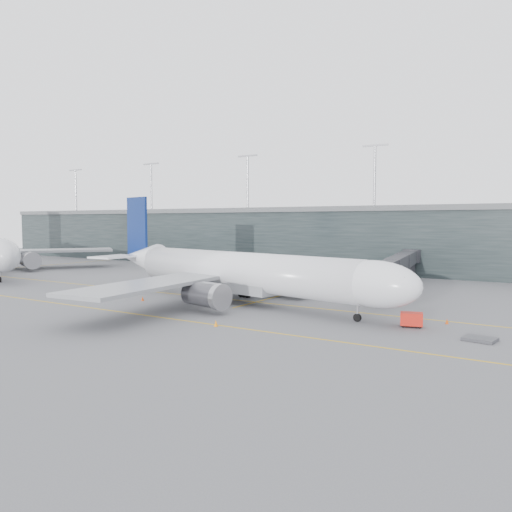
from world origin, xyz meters
The scene contains 17 objects.
ground centered at (0.00, 0.00, 0.00)m, with size 320.00×320.00×0.00m, color #57565B.
taxiline_a centered at (0.00, -4.00, 0.01)m, with size 160.00×0.25×0.02m, color gold.
taxiline_b centered at (0.00, -20.00, 0.01)m, with size 160.00×0.25×0.02m, color gold.
taxiline_lead_main centered at (5.00, 20.00, 0.01)m, with size 0.25×60.00×0.02m, color gold.
taxiline_lead_adj centered at (-75.00, 20.00, 0.01)m, with size 0.25×60.00×0.02m, color gold.
terminal centered at (0.00, 58.00, 7.62)m, with size 240.00×36.00×29.00m.
main_aircraft centered at (3.34, -5.85, 4.50)m, with size 56.92×52.72×16.04m.
jet_bridge centered at (19.44, 21.55, 4.44)m, with size 8.48×44.26×5.93m.
gse_cart centered at (28.81, -9.40, 0.91)m, with size 2.70×2.09×1.63m.
baggage_dolly centered at (36.24, -12.29, 0.18)m, with size 2.96×2.36×0.30m, color #38383D.
uld_a centered at (-4.86, 10.01, 1.05)m, with size 2.63×2.36×1.99m.
uld_b centered at (-3.69, 11.06, 0.94)m, with size 2.01×1.63×1.79m.
uld_c centered at (0.66, 11.59, 1.05)m, with size 2.50×2.17×1.99m.
cone_nose centered at (31.84, -5.55, 0.31)m, with size 0.39×0.39×0.62m, color #D3470B.
cone_wing_stbd centered at (10.14, -20.67, 0.36)m, with size 0.45×0.45×0.72m, color orange.
cone_wing_port centered at (7.33, 10.88, 0.38)m, with size 0.48×0.48×0.77m, color red.
cone_tail centered at (-9.85, -11.87, 0.33)m, with size 0.42×0.42×0.67m, color #D4450B.
Camera 1 is at (43.09, -65.08, 11.77)m, focal length 35.00 mm.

